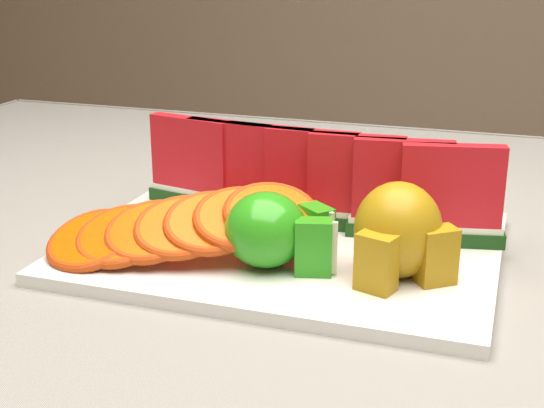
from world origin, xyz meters
name	(u,v)px	position (x,y,z in m)	size (l,w,h in m)	color
table	(334,326)	(0.00, 0.00, 0.65)	(1.40, 0.90, 0.75)	brown
tablecloth	(336,273)	(0.00, 0.00, 0.72)	(1.53, 1.03, 0.20)	slate
platter	(286,246)	(-0.04, -0.06, 0.76)	(0.40, 0.30, 0.01)	silver
apple_cluster	(274,231)	(-0.03, -0.12, 0.80)	(0.11, 0.09, 0.07)	#2E9220
pear_cluster	(399,234)	(0.08, -0.10, 0.81)	(0.09, 0.09, 0.08)	#AC8813
side_plate	(428,179)	(0.06, 0.22, 0.76)	(0.20, 0.20, 0.01)	silver
fork	(219,156)	(-0.23, 0.24, 0.76)	(0.09, 0.19, 0.00)	silver
watermelon_row	(311,180)	(-0.03, 0.00, 0.82)	(0.39, 0.07, 0.10)	#0C360D
orange_fan_front	(181,227)	(-0.12, -0.13, 0.80)	(0.27, 0.16, 0.07)	#E85300
orange_fan_back	(308,182)	(-0.05, 0.07, 0.79)	(0.27, 0.09, 0.04)	#E85300
tangerine_segments	(258,219)	(-0.07, -0.04, 0.78)	(0.15, 0.06, 0.03)	orange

